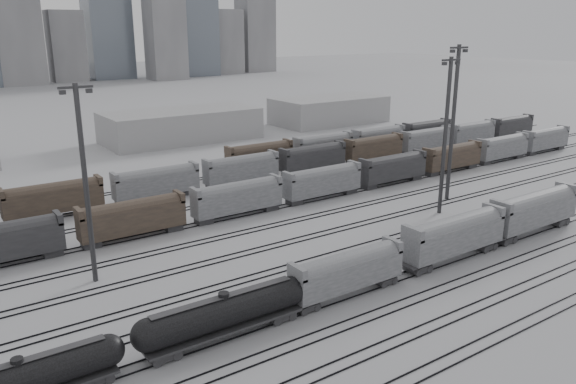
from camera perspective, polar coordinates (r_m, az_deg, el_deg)
ground at (r=71.73m, az=14.37°, el=-7.86°), size 900.00×900.00×0.00m
tracks at (r=83.17m, az=5.31°, el=-3.91°), size 220.00×71.50×0.16m
tank_car_a at (r=50.65m, az=-25.59°, el=-16.85°), size 16.65×2.77×4.11m
tank_car_b at (r=55.09m, az=-6.48°, el=-12.11°), size 18.34×3.06×4.53m
hopper_car_a at (r=62.69m, az=6.05°, el=-7.88°), size 14.29×2.84×5.11m
hopper_car_b at (r=74.63m, az=16.55°, el=-4.09°), size 16.21×3.22×5.80m
hopper_car_c at (r=88.32m, az=23.72°, el=-1.57°), size 16.80×3.34×6.01m
light_mast_b at (r=66.96m, az=-19.90°, el=1.08°), size 3.70×0.59×23.13m
light_mast_c at (r=90.95m, az=15.70°, el=5.80°), size 3.94×0.63×24.65m
light_mast_d at (r=99.00m, az=16.43°, el=7.04°), size 4.19×0.67×26.22m
bg_string_near at (r=97.86m, az=3.52°, el=0.92°), size 151.00×3.00×5.60m
bg_string_mid at (r=116.07m, az=2.53°, el=3.40°), size 151.00×3.00×5.60m
bg_string_far at (r=132.97m, az=6.49°, el=4.97°), size 66.00×3.00×5.60m
warehouse_mid at (r=151.82m, az=-10.78°, el=6.67°), size 40.00×18.00×8.00m
warehouse_right at (r=177.76m, az=4.21°, el=8.29°), size 35.00×18.00×8.00m
skyline at (r=327.86m, az=-24.91°, el=15.94°), size 316.00×22.40×95.00m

